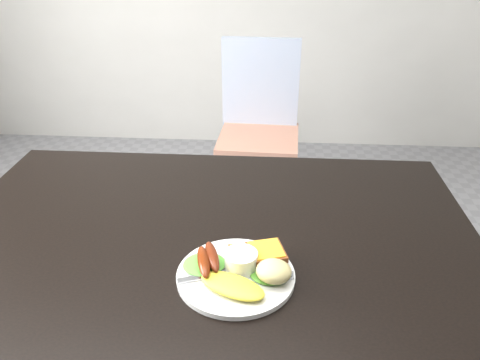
{
  "coord_description": "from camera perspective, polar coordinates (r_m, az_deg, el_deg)",
  "views": [
    {
      "loc": [
        0.13,
        -0.86,
        1.35
      ],
      "look_at": [
        0.07,
        -0.03,
        0.9
      ],
      "focal_mm": 35.0,
      "sensor_mm": 36.0,
      "label": 1
    }
  ],
  "objects": [
    {
      "name": "omelette",
      "position": [
        0.88,
        -0.94,
        -12.76
      ],
      "size": [
        0.14,
        0.11,
        0.02
      ],
      "primitive_type": "ellipsoid",
      "rotation": [
        0.0,
        0.0,
        -0.43
      ],
      "color": "#FFF042",
      "rests_on": "plate"
    },
    {
      "name": "dining_table",
      "position": [
        1.07,
        -3.78,
        -7.21
      ],
      "size": [
        1.2,
        0.8,
        0.04
      ],
      "primitive_type": "cube",
      "color": "black",
      "rests_on": "ground"
    },
    {
      "name": "sausage_b",
      "position": [
        0.93,
        -3.42,
        -9.27
      ],
      "size": [
        0.05,
        0.1,
        0.02
      ],
      "primitive_type": "ellipsoid",
      "rotation": [
        0.0,
        0.0,
        0.29
      ],
      "color": "#5C1E0F",
      "rests_on": "lettuce_left"
    },
    {
      "name": "lettuce_right",
      "position": [
        0.91,
        3.45,
        -11.33
      ],
      "size": [
        0.09,
        0.09,
        0.01
      ],
      "primitive_type": "ellipsoid",
      "rotation": [
        0.0,
        0.0,
        -0.38
      ],
      "color": "#388626",
      "rests_on": "plate"
    },
    {
      "name": "sausage_a",
      "position": [
        0.92,
        -4.46,
        -9.88
      ],
      "size": [
        0.05,
        0.1,
        0.02
      ],
      "primitive_type": "ellipsoid",
      "rotation": [
        0.0,
        0.0,
        0.24
      ],
      "color": "maroon",
      "rests_on": "lettuce_left"
    },
    {
      "name": "fork",
      "position": [
        0.92,
        -2.41,
        -11.32
      ],
      "size": [
        0.16,
        0.07,
        0.0
      ],
      "primitive_type": "cube",
      "rotation": [
        0.0,
        0.0,
        0.34
      ],
      "color": "#ADAFB7",
      "rests_on": "plate"
    },
    {
      "name": "toast_a",
      "position": [
        0.95,
        1.07,
        -9.22
      ],
      "size": [
        0.09,
        0.09,
        0.01
      ],
      "primitive_type": "cube",
      "rotation": [
        0.0,
        0.0,
        0.22
      ],
      "color": "#945323",
      "rests_on": "plate"
    },
    {
      "name": "toast_b",
      "position": [
        0.94,
        3.2,
        -8.78
      ],
      "size": [
        0.09,
        0.09,
        0.01
      ],
      "primitive_type": "cube",
      "rotation": [
        0.0,
        0.0,
        0.29
      ],
      "color": "brown",
      "rests_on": "toast_a"
    },
    {
      "name": "person",
      "position": [
        1.46,
        10.09,
        2.78
      ],
      "size": [
        0.55,
        0.39,
        1.46
      ],
      "primitive_type": "imported",
      "rotation": [
        0.0,
        0.0,
        3.23
      ],
      "color": "navy",
      "rests_on": "ground"
    },
    {
      "name": "lettuce_left",
      "position": [
        0.94,
        -4.37,
        -10.16
      ],
      "size": [
        0.1,
        0.1,
        0.01
      ],
      "primitive_type": "ellipsoid",
      "rotation": [
        0.0,
        0.0,
        0.26
      ],
      "color": "#3F8922",
      "rests_on": "plate"
    },
    {
      "name": "ramekin",
      "position": [
        0.92,
        0.13,
        -9.86
      ],
      "size": [
        0.07,
        0.07,
        0.04
      ],
      "primitive_type": "cylinder",
      "rotation": [
        0.0,
        0.0,
        0.11
      ],
      "color": "white",
      "rests_on": "plate"
    },
    {
      "name": "plate",
      "position": [
        0.92,
        -0.52,
        -11.57
      ],
      "size": [
        0.23,
        0.23,
        0.01
      ],
      "primitive_type": "cylinder",
      "color": "white",
      "rests_on": "dining_table"
    },
    {
      "name": "potato_salad",
      "position": [
        0.89,
        4.14,
        -11.03
      ],
      "size": [
        0.09,
        0.08,
        0.04
      ],
      "primitive_type": "ellipsoid",
      "rotation": [
        0.0,
        0.0,
        -0.33
      ],
      "color": "beige",
      "rests_on": "lettuce_right"
    },
    {
      "name": "dining_chair",
      "position": [
        2.26,
        2.27,
        4.88
      ],
      "size": [
        0.39,
        0.39,
        0.04
      ],
      "primitive_type": "cube",
      "rotation": [
        0.0,
        0.0,
        -0.05
      ],
      "color": "tan",
      "rests_on": "ground"
    }
  ]
}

